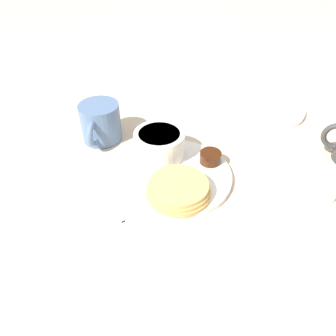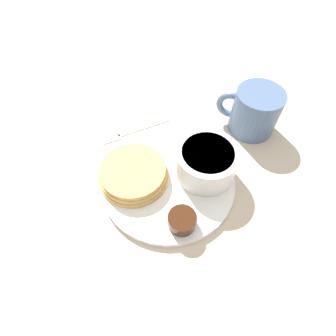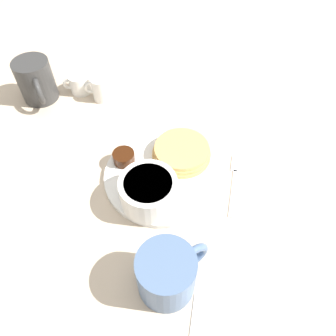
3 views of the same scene
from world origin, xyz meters
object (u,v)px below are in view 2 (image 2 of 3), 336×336
plate (168,181)px  coffee_mug (254,111)px  bowl (206,161)px  fork (127,133)px

plate → coffee_mug: (0.07, -0.21, 0.04)m
plate → bowl: size_ratio=2.22×
plate → bowl: bearing=-95.9°
plate → fork: plate is taller
plate → coffee_mug: coffee_mug is taller
coffee_mug → plate: bearing=108.5°
coffee_mug → fork: bearing=73.6°
bowl → coffee_mug: (0.08, -0.14, 0.00)m
bowl → fork: (0.15, 0.11, -0.04)m
plate → fork: bearing=15.1°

